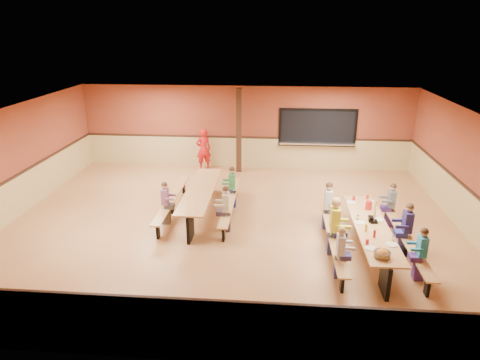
{
  "coord_description": "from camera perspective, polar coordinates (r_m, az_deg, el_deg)",
  "views": [
    {
      "loc": [
        1.08,
        -10.32,
        5.03
      ],
      "look_at": [
        0.18,
        0.32,
        1.15
      ],
      "focal_mm": 32.0,
      "sensor_mm": 36.0,
      "label": 1
    }
  ],
  "objects": [
    {
      "name": "seated_child_navy_right",
      "position": [
        10.57,
        21.32,
        -6.12
      ],
      "size": [
        0.39,
        0.32,
        1.25
      ],
      "primitive_type": null,
      "color": "#211B4C",
      "rests_on": "ground"
    },
    {
      "name": "table_paddle",
      "position": [
        10.31,
        17.45,
        -4.75
      ],
      "size": [
        0.16,
        0.16,
        0.56
      ],
      "color": "black",
      "rests_on": "cafeteria_table_main"
    },
    {
      "name": "seated_child_char_right",
      "position": [
        11.85,
        19.45,
        -3.23
      ],
      "size": [
        0.35,
        0.29,
        1.18
      ],
      "primitive_type": null,
      "color": "#50575A",
      "rests_on": "ground"
    },
    {
      "name": "place_settings",
      "position": [
        10.2,
        17.13,
        -5.51
      ],
      "size": [
        0.65,
        3.3,
        0.11
      ],
      "primitive_type": null,
      "color": "beige",
      "rests_on": "cafeteria_table_main"
    },
    {
      "name": "chip_bowl",
      "position": [
        8.93,
        18.43,
        -9.31
      ],
      "size": [
        0.32,
        0.32,
        0.15
      ],
      "primitive_type": null,
      "color": "orange",
      "rests_on": "cafeteria_table_main"
    },
    {
      "name": "seated_child_white_left",
      "position": [
        9.24,
        13.19,
        -9.43
      ],
      "size": [
        0.34,
        0.28,
        1.14
      ],
      "primitive_type": null,
      "color": "silver",
      "rests_on": "ground"
    },
    {
      "name": "seated_child_teal_right",
      "position": [
        9.68,
        22.97,
        -9.11
      ],
      "size": [
        0.35,
        0.28,
        1.16
      ],
      "primitive_type": null,
      "color": "teal",
      "rests_on": "ground"
    },
    {
      "name": "seated_adult_yellow",
      "position": [
        10.09,
        12.47,
        -6.08
      ],
      "size": [
        0.44,
        0.36,
        1.36
      ],
      "primitive_type": null,
      "color": "yellow",
      "rests_on": "ground"
    },
    {
      "name": "structural_post",
      "position": [
        15.19,
        -0.16,
        6.54
      ],
      "size": [
        0.18,
        0.18,
        3.0
      ],
      "primitive_type": "cube",
      "color": "black",
      "rests_on": "ground"
    },
    {
      "name": "standing_woman",
      "position": [
        15.68,
        -4.89,
        4.12
      ],
      "size": [
        0.66,
        0.57,
        1.53
      ],
      "primitive_type": "imported",
      "rotation": [
        0.0,
        0.0,
        3.6
      ],
      "color": "red",
      "rests_on": "ground"
    },
    {
      "name": "condiment_ketchup",
      "position": [
        9.66,
        17.5,
        -6.82
      ],
      "size": [
        0.06,
        0.06,
        0.17
      ],
      "primitive_type": "cylinder",
      "color": "#B2140F",
      "rests_on": "cafeteria_table_main"
    },
    {
      "name": "room_envelope",
      "position": [
        11.24,
        -1.07,
        -2.73
      ],
      "size": [
        12.04,
        10.04,
        3.02
      ],
      "color": "brown",
      "rests_on": "ground"
    },
    {
      "name": "kitchen_pass_through",
      "position": [
        15.75,
        10.29,
        6.67
      ],
      "size": [
        2.78,
        0.28,
        1.38
      ],
      "color": "black",
      "rests_on": "ground"
    },
    {
      "name": "cafeteria_table_main",
      "position": [
        10.31,
        16.98,
        -6.86
      ],
      "size": [
        1.91,
        3.7,
        0.74
      ],
      "color": "#B78148",
      "rests_on": "ground"
    },
    {
      "name": "seated_child_grey_left",
      "position": [
        11.3,
        11.64,
        -3.4
      ],
      "size": [
        0.39,
        0.32,
        1.25
      ],
      "primitive_type": null,
      "color": "silver",
      "rests_on": "ground"
    },
    {
      "name": "punch_pitcher",
      "position": [
        11.01,
        16.76,
        -3.23
      ],
      "size": [
        0.16,
        0.16,
        0.22
      ],
      "primitive_type": "cylinder",
      "color": "red",
      "rests_on": "cafeteria_table_main"
    },
    {
      "name": "cafeteria_table_second",
      "position": [
        11.99,
        -5.26,
        -2.17
      ],
      "size": [
        1.91,
        3.7,
        0.74
      ],
      "color": "#B78148",
      "rests_on": "ground"
    },
    {
      "name": "condiment_mustard",
      "position": [
        9.88,
        16.47,
        -6.1
      ],
      "size": [
        0.06,
        0.06,
        0.17
      ],
      "primitive_type": "cylinder",
      "color": "yellow",
      "rests_on": "cafeteria_table_main"
    },
    {
      "name": "seated_child_tan_sec",
      "position": [
        10.94,
        -1.89,
        -3.91
      ],
      "size": [
        0.37,
        0.3,
        1.21
      ],
      "primitive_type": null,
      "color": "#B5AE8F",
      "rests_on": "ground"
    },
    {
      "name": "seated_child_green_sec",
      "position": [
        12.39,
        -1.05,
        -0.98
      ],
      "size": [
        0.36,
        0.3,
        1.2
      ],
      "primitive_type": null,
      "color": "#307A43",
      "rests_on": "ground"
    },
    {
      "name": "ground",
      "position": [
        11.53,
        -1.05,
        -5.9
      ],
      "size": [
        12.0,
        12.0,
        0.0
      ],
      "primitive_type": "plane",
      "color": "#A0683C",
      "rests_on": "ground"
    },
    {
      "name": "seated_child_purple_sec",
      "position": [
        11.51,
        -9.91,
        -3.07
      ],
      "size": [
        0.34,
        0.28,
        1.16
      ],
      "primitive_type": null,
      "color": "#814F72",
      "rests_on": "ground"
    },
    {
      "name": "napkin_dispenser",
      "position": [
        10.38,
        17.03,
        -4.99
      ],
      "size": [
        0.1,
        0.14,
        0.13
      ],
      "primitive_type": "cube",
      "color": "black",
      "rests_on": "cafeteria_table_main"
    }
  ]
}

